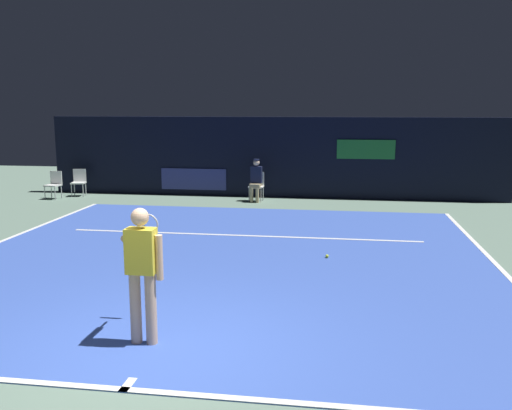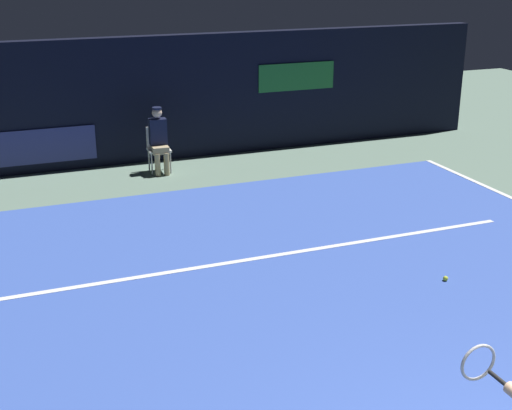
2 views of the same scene
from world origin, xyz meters
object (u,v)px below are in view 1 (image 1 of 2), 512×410
(line_judge_on_chair, at_px, (256,180))
(courtside_chair_far, at_px, (54,183))
(tennis_ball, at_px, (327,256))
(tennis_player, at_px, (142,267))
(courtside_chair_near, at_px, (79,181))

(line_judge_on_chair, bearing_deg, courtside_chair_far, -176.01)
(courtside_chair_far, distance_m, tennis_ball, 10.63)
(tennis_player, distance_m, line_judge_on_chair, 10.61)
(courtside_chair_near, height_order, tennis_ball, courtside_chair_near)
(tennis_ball, bearing_deg, courtside_chair_near, 141.94)
(courtside_chair_far, bearing_deg, line_judge_on_chair, 3.99)
(courtside_chair_near, bearing_deg, tennis_player, -60.33)
(courtside_chair_far, bearing_deg, tennis_player, -56.66)
(courtside_chair_far, bearing_deg, tennis_ball, -33.54)
(tennis_player, height_order, tennis_ball, tennis_player)
(line_judge_on_chair, height_order, tennis_ball, line_judge_on_chair)
(courtside_chair_near, distance_m, tennis_ball, 10.58)
(tennis_ball, bearing_deg, courtside_chair_far, 146.46)
(line_judge_on_chair, height_order, courtside_chair_far, line_judge_on_chair)
(courtside_chair_near, height_order, courtside_chair_far, same)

